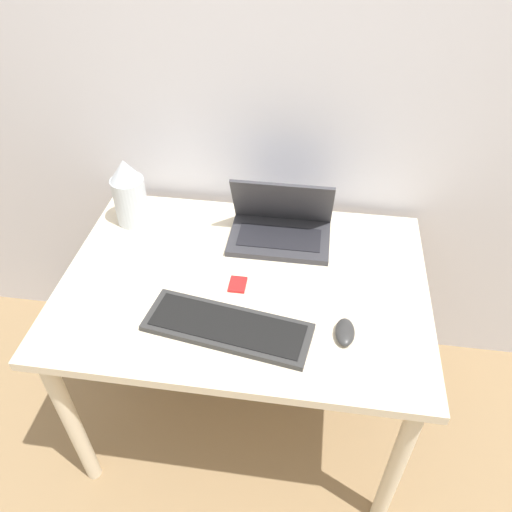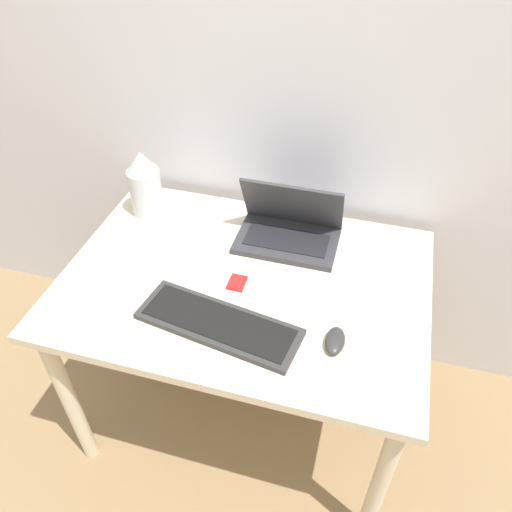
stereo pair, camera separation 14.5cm
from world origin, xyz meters
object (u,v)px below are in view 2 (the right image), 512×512
laptop (289,228)px  mouse (335,341)px  mp3_player (237,283)px  keyboard (219,324)px  vase (145,184)px

laptop → mouse: bearing=-61.4°
mp3_player → keyboard: bearing=-89.5°
laptop → vase: size_ratio=1.37×
vase → mp3_player: size_ratio=3.71×
laptop → mouse: 0.46m
mp3_player → vase: bearing=147.1°
keyboard → mouse: 0.32m
keyboard → mp3_player: (-0.00, 0.17, -0.01)m
keyboard → vase: 0.61m
mouse → vase: bearing=150.4°
keyboard → mouse: mouse is taller
laptop → mp3_player: bearing=-112.1°
laptop → mouse: size_ratio=3.41×
keyboard → mouse: bearing=4.4°
laptop → mouse: (0.22, -0.40, -0.03)m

